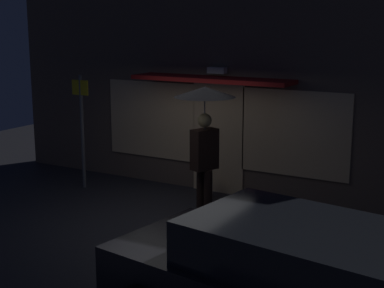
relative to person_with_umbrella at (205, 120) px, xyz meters
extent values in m
plane|color=#26262B|center=(-0.49, -0.70, -1.73)|extent=(18.00, 18.00, 0.00)
cube|color=brown|center=(-0.49, 1.65, 0.54)|extent=(10.06, 0.30, 4.54)
cube|color=#F9D199|center=(-0.49, 1.48, -0.63)|extent=(1.10, 0.04, 2.20)
cube|color=#F9D199|center=(-2.08, 1.48, -0.38)|extent=(2.09, 0.04, 1.60)
cube|color=#F9D199|center=(1.08, 1.48, -0.38)|extent=(2.09, 0.04, 1.60)
cube|color=white|center=(-0.49, 1.40, 0.72)|extent=(0.36, 0.16, 0.12)
cube|color=maroon|center=(-0.49, 1.15, 0.57)|extent=(3.20, 0.70, 0.08)
cylinder|color=black|center=(0.09, -0.04, -1.29)|extent=(0.15, 0.15, 0.87)
cylinder|color=black|center=(-0.09, 0.04, -1.29)|extent=(0.15, 0.15, 0.87)
cube|color=black|center=(0.00, 0.00, -0.51)|extent=(0.40, 0.52, 0.70)
cube|color=silver|center=(-0.12, -0.05, -0.51)|extent=(0.07, 0.14, 0.56)
cube|color=#721966|center=(-0.12, -0.05, -0.53)|extent=(0.04, 0.06, 0.45)
sphere|color=tan|center=(0.00, 0.00, 0.00)|extent=(0.24, 0.24, 0.24)
cylinder|color=slate|center=(0.00, 0.00, 0.05)|extent=(0.02, 0.02, 1.04)
cone|color=black|center=(0.00, 0.00, 0.48)|extent=(1.05, 1.05, 0.17)
cube|color=black|center=(2.92, -3.17, -0.59)|extent=(2.64, 1.86, 0.48)
cylinder|color=black|center=(1.57, -2.10, -1.41)|extent=(0.66, 0.31, 0.64)
cylinder|color=#595B60|center=(-3.05, 0.40, -0.57)|extent=(0.07, 0.07, 2.33)
cube|color=gold|center=(-3.05, 0.38, 0.35)|extent=(0.40, 0.02, 0.30)
cylinder|color=#B2A899|center=(-0.50, 0.96, -1.47)|extent=(0.28, 0.28, 0.52)
camera|label=1|loc=(4.55, -8.38, 1.61)|focal=53.38mm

